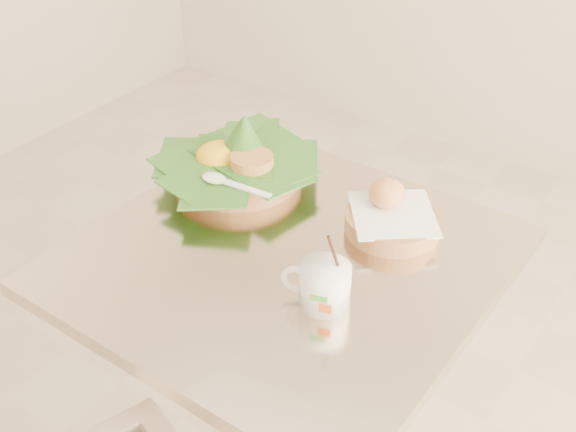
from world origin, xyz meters
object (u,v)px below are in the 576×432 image
Objects in this scene: cafe_table at (287,343)px; rice_basket at (238,160)px; bread_basket at (392,217)px; coffee_mug at (324,284)px.

rice_basket reaches higher than cafe_table.
cafe_table is 2.30× the size of rice_basket.
bread_basket is (0.12, 0.17, 0.25)m from cafe_table.
rice_basket is at bearing -176.93° from bread_basket.
rice_basket is 0.35m from bread_basket.
rice_basket reaches higher than bread_basket.
bread_basket is at bearing 56.11° from cafe_table.
bread_basket is at bearing 91.50° from coffee_mug.
cafe_table is 0.32m from bread_basket.
rice_basket is 2.25× the size of coffee_mug.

